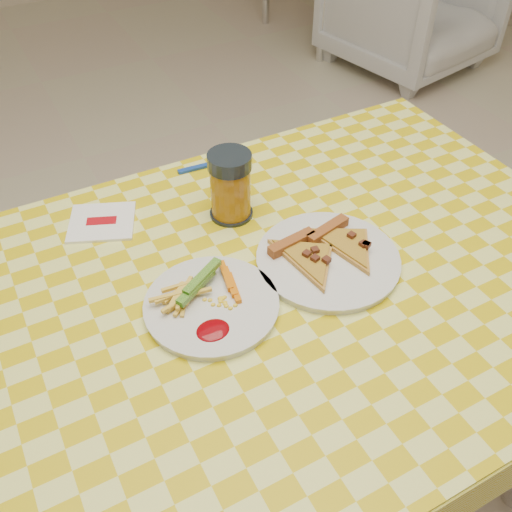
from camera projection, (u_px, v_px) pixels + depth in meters
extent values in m
plane|color=beige|center=(269.00, 481.00, 1.52)|extent=(8.00, 8.00, 0.00)
cylinder|color=silver|center=(374.00, 244.00, 1.69)|extent=(0.06, 0.06, 0.71)
cube|color=brown|center=(275.00, 293.00, 1.03)|extent=(1.20, 0.80, 0.04)
cylinder|color=silver|center=(324.00, 0.00, 3.22)|extent=(0.06, 0.06, 0.71)
cylinder|color=silver|center=(212.00, 306.00, 0.96)|extent=(0.28, 0.28, 0.01)
cylinder|color=silver|center=(328.00, 260.00, 1.04)|extent=(0.32, 0.32, 0.01)
cube|color=#245F0F|center=(199.00, 282.00, 0.96)|extent=(0.10, 0.07, 0.02)
cube|color=orange|center=(230.00, 282.00, 0.98)|extent=(0.06, 0.08, 0.01)
ellipsoid|color=#770208|center=(213.00, 331.00, 0.91)|extent=(0.06, 0.05, 0.01)
cube|color=brown|center=(292.00, 243.00, 1.05)|extent=(0.10, 0.03, 0.02)
cube|color=brown|center=(328.00, 231.00, 1.08)|extent=(0.10, 0.04, 0.02)
cylinder|color=black|center=(231.00, 213.00, 1.15)|extent=(0.09, 0.09, 0.01)
cylinder|color=#90590F|center=(231.00, 191.00, 1.11)|extent=(0.08, 0.08, 0.11)
cylinder|color=black|center=(229.00, 161.00, 1.07)|extent=(0.09, 0.09, 0.03)
cube|color=white|center=(102.00, 222.00, 1.13)|extent=(0.16, 0.16, 0.01)
cube|color=#A50912|center=(101.00, 221.00, 1.13)|extent=(0.06, 0.05, 0.00)
cube|color=navy|center=(201.00, 167.00, 1.27)|extent=(0.11, 0.02, 0.01)
cube|color=silver|center=(232.00, 159.00, 1.29)|extent=(0.05, 0.02, 0.00)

